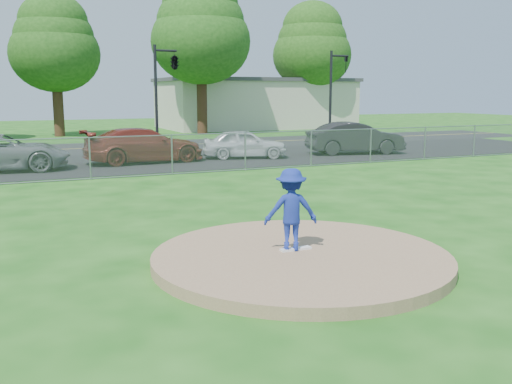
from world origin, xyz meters
The scene contains 16 objects.
ground centered at (0.00, 10.00, 0.00)m, with size 120.00×120.00×0.00m, color #164F11.
pitchers_mound centered at (0.00, 0.00, 0.10)m, with size 5.40×5.40×0.20m, color #8E6C4E.
pitching_rubber centered at (0.00, 0.20, 0.22)m, with size 0.60×0.15×0.04m, color white.
chain_link_fence centered at (0.00, 12.00, 0.75)m, with size 40.00×0.06×1.50m, color gray.
parking_lot centered at (0.00, 16.50, 0.01)m, with size 50.00×8.00×0.01m, color black.
street centered at (0.00, 24.00, 0.00)m, with size 60.00×7.00×0.01m, color black.
commercial_building centered at (16.00, 38.00, 2.16)m, with size 16.40×9.40×4.30m.
tree_center centered at (-1.00, 34.00, 6.47)m, with size 6.16×6.16×9.84m.
tree_right centered at (9.00, 32.00, 7.65)m, with size 7.28×7.28×11.63m.
tree_far_right centered at (20.00, 35.00, 7.06)m, with size 6.72×6.72×10.74m.
traffic_signal_center centered at (3.97, 22.00, 4.61)m, with size 1.42×2.48×5.60m.
traffic_signal_right centered at (14.24, 22.00, 3.36)m, with size 1.28×0.20×5.60m.
pitcher centered at (-0.09, 0.24, 0.96)m, with size 0.98×0.56×1.52m, color navy.
parked_car_darkred centered at (0.93, 16.19, 0.77)m, with size 2.14×5.26×1.53m, color maroon.
parked_car_pearl centered at (5.66, 15.99, 0.68)m, with size 1.59×3.96×1.35m, color silver.
parked_car_charcoal centered at (11.53, 15.50, 0.81)m, with size 1.68×4.83×1.59m, color black.
Camera 1 is at (-4.82, -8.79, 3.06)m, focal length 40.00 mm.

